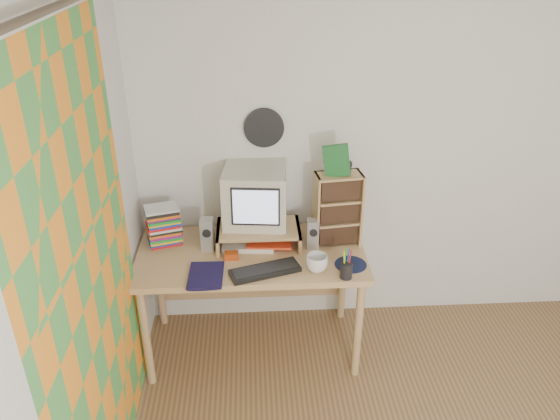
{
  "coord_description": "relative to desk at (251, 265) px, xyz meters",
  "views": [
    {
      "loc": [
        -1.01,
        -1.49,
        2.53
      ],
      "look_at": [
        -0.85,
        1.33,
        1.06
      ],
      "focal_mm": 35.0,
      "sensor_mm": 36.0,
      "label": 1
    }
  ],
  "objects": [
    {
      "name": "back_wall",
      "position": [
        1.03,
        0.31,
        0.63
      ],
      "size": [
        3.5,
        0.0,
        3.5
      ],
      "primitive_type": "plane",
      "rotation": [
        1.57,
        0.0,
        0.0
      ],
      "color": "white",
      "rests_on": "floor"
    },
    {
      "name": "left_wall",
      "position": [
        -0.72,
        -1.44,
        0.63
      ],
      "size": [
        0.0,
        3.5,
        3.5
      ],
      "primitive_type": "plane",
      "rotation": [
        1.57,
        0.0,
        1.57
      ],
      "color": "white",
      "rests_on": "floor"
    },
    {
      "name": "curtain",
      "position": [
        -0.68,
        -0.96,
        0.53
      ],
      "size": [
        0.0,
        2.2,
        2.2
      ],
      "primitive_type": "plane",
      "rotation": [
        1.57,
        0.0,
        1.57
      ],
      "color": "orange",
      "rests_on": "left_wall"
    },
    {
      "name": "wall_disc",
      "position": [
        0.1,
        0.29,
        0.81
      ],
      "size": [
        0.25,
        0.02,
        0.25
      ],
      "primitive_type": "cylinder",
      "rotation": [
        1.57,
        0.0,
        0.0
      ],
      "color": "black",
      "rests_on": "back_wall"
    },
    {
      "name": "desk",
      "position": [
        0.0,
        0.0,
        0.0
      ],
      "size": [
        1.4,
        0.7,
        0.75
      ],
      "color": "tan",
      "rests_on": "floor"
    },
    {
      "name": "monitor_riser",
      "position": [
        0.05,
        0.04,
        0.23
      ],
      "size": [
        0.52,
        0.3,
        0.12
      ],
      "color": "tan",
      "rests_on": "desk"
    },
    {
      "name": "crt_monitor",
      "position": [
        0.03,
        0.09,
        0.43
      ],
      "size": [
        0.41,
        0.41,
        0.36
      ],
      "primitive_type": "cube",
      "rotation": [
        0.0,
        0.0,
        -0.1
      ],
      "color": "beige",
      "rests_on": "monitor_riser"
    },
    {
      "name": "speaker_left",
      "position": [
        -0.26,
        -0.01,
        0.24
      ],
      "size": [
        0.08,
        0.08,
        0.21
      ],
      "primitive_type": "cube",
      "rotation": [
        0.0,
        0.0,
        -0.08
      ],
      "color": "#A3A3A8",
      "rests_on": "desk"
    },
    {
      "name": "speaker_right",
      "position": [
        0.38,
        -0.02,
        0.23
      ],
      "size": [
        0.08,
        0.08,
        0.19
      ],
      "primitive_type": "cube",
      "rotation": [
        0.0,
        0.0,
        -0.07
      ],
      "color": "#A3A3A8",
      "rests_on": "desk"
    },
    {
      "name": "keyboard",
      "position": [
        0.08,
        -0.29,
        0.15
      ],
      "size": [
        0.43,
        0.25,
        0.03
      ],
      "primitive_type": "cube",
      "rotation": [
        0.0,
        0.0,
        0.31
      ],
      "color": "black",
      "rests_on": "desk"
    },
    {
      "name": "dvd_stack",
      "position": [
        -0.54,
        0.08,
        0.28
      ],
      "size": [
        0.23,
        0.19,
        0.28
      ],
      "primitive_type": null,
      "rotation": [
        0.0,
        0.0,
        0.28
      ],
      "color": "brown",
      "rests_on": "desk"
    },
    {
      "name": "cd_rack",
      "position": [
        0.54,
        0.03,
        0.37
      ],
      "size": [
        0.3,
        0.18,
        0.47
      ],
      "primitive_type": "cube",
      "rotation": [
        0.0,
        0.0,
        0.13
      ],
      "color": "tan",
      "rests_on": "desk"
    },
    {
      "name": "mug",
      "position": [
        0.38,
        -0.29,
        0.19
      ],
      "size": [
        0.15,
        0.15,
        0.1
      ],
      "primitive_type": "imported",
      "rotation": [
        0.0,
        0.0,
        -0.22
      ],
      "color": "white",
      "rests_on": "desk"
    },
    {
      "name": "diary",
      "position": [
        -0.36,
        -0.32,
        0.16
      ],
      "size": [
        0.25,
        0.19,
        0.05
      ],
      "primitive_type": "imported",
      "rotation": [
        0.0,
        0.0,
        -0.02
      ],
      "color": "#130F37",
      "rests_on": "desk"
    },
    {
      "name": "mousepad",
      "position": [
        0.59,
        -0.24,
        0.14
      ],
      "size": [
        0.22,
        0.22,
        0.0
      ],
      "primitive_type": "cylinder",
      "rotation": [
        0.0,
        0.0,
        0.19
      ],
      "color": "black",
      "rests_on": "desk"
    },
    {
      "name": "pen_cup",
      "position": [
        0.54,
        -0.37,
        0.2
      ],
      "size": [
        0.08,
        0.08,
        0.14
      ],
      "primitive_type": null,
      "rotation": [
        0.0,
        0.0,
        0.19
      ],
      "color": "black",
      "rests_on": "desk"
    },
    {
      "name": "papers",
      "position": [
        0.04,
        0.04,
        0.16
      ],
      "size": [
        0.34,
        0.26,
        0.04
      ],
      "primitive_type": null,
      "rotation": [
        0.0,
        0.0,
        -0.08
      ],
      "color": "silver",
      "rests_on": "desk"
    },
    {
      "name": "red_box",
      "position": [
        -0.12,
        -0.13,
        0.16
      ],
      "size": [
        0.08,
        0.05,
        0.04
      ],
      "primitive_type": "cube",
      "rotation": [
        0.0,
        0.0,
        0.0
      ],
      "color": "#B84213",
      "rests_on": "desk"
    },
    {
      "name": "game_box",
      "position": [
        0.52,
        0.01,
        0.7
      ],
      "size": [
        0.15,
        0.05,
        0.19
      ],
      "primitive_type": "cube",
      "rotation": [
        0.0,
        0.0,
        -0.12
      ],
      "color": "#1A5C26",
      "rests_on": "cd_rack"
    },
    {
      "name": "webcam",
      "position": [
        0.59,
        0.03,
        0.65
      ],
      "size": [
        0.05,
        0.05,
        0.09
      ],
      "primitive_type": null,
      "rotation": [
        0.0,
        0.0,
        0.06
      ],
      "color": "black",
      "rests_on": "cd_rack"
    }
  ]
}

